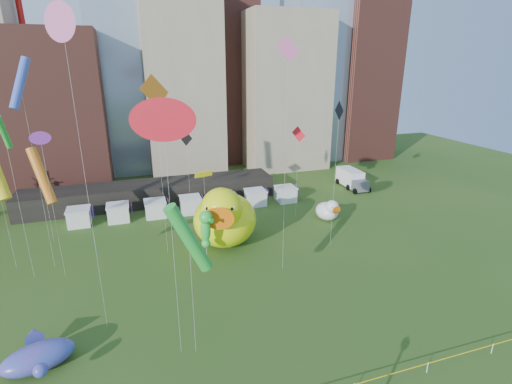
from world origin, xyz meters
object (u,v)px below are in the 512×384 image
object	(u,v)px
big_duck	(224,217)
seahorse_purple	(235,218)
box_truck	(352,179)
small_duck	(328,210)
seahorse_green	(206,226)
whale_inflatable	(38,355)

from	to	relation	value
big_duck	seahorse_purple	bearing A→B (deg)	5.82
seahorse_purple	box_truck	bearing A→B (deg)	13.91
small_duck	seahorse_green	xyz separation A→B (m)	(-18.60, -7.80, 3.44)
big_duck	seahorse_green	bearing A→B (deg)	-102.81
whale_inflatable	big_duck	bearing A→B (deg)	24.24
small_duck	whale_inflatable	size ratio (longest dim) A/B	0.68
seahorse_green	whale_inflatable	bearing A→B (deg)	-168.77
big_duck	whale_inflatable	xyz separation A→B (m)	(-17.50, -14.73, -2.64)
whale_inflatable	small_duck	bearing A→B (deg)	12.50
seahorse_green	box_truck	world-z (taller)	seahorse_green
seahorse_green	seahorse_purple	xyz separation A→B (m)	(4.35, 4.41, -1.38)
big_duck	small_duck	bearing A→B (deg)	31.75
small_duck	seahorse_green	bearing A→B (deg)	-164.10
whale_inflatable	box_truck	bearing A→B (deg)	18.16
seahorse_green	box_truck	xyz separation A→B (m)	(29.66, 19.73, -3.32)
seahorse_green	box_truck	size ratio (longest dim) A/B	0.91
small_duck	seahorse_purple	distance (m)	14.79
big_duck	box_truck	xyz separation A→B (m)	(26.54, 14.99, -2.07)
small_duck	whale_inflatable	xyz separation A→B (m)	(-32.98, -17.80, -0.45)
big_duck	small_duck	world-z (taller)	big_duck
big_duck	seahorse_green	xyz separation A→B (m)	(-3.12, -4.74, 1.25)
small_duck	seahorse_green	world-z (taller)	seahorse_green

